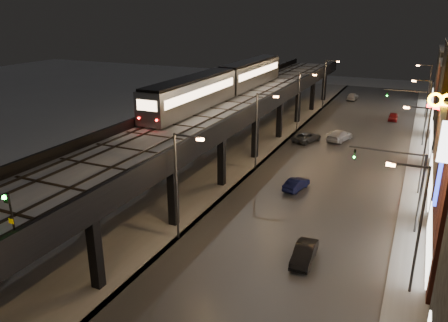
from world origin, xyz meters
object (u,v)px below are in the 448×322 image
at_px(car_onc_red, 393,117).
at_px(subway_train, 225,82).
at_px(car_far_white, 352,97).
at_px(car_near_white, 296,184).
at_px(car_mid_dark, 340,136).
at_px(car_onc_silver, 304,254).
at_px(rail_signal, 9,208).
at_px(car_mid_silver, 307,137).

bearing_deg(car_onc_red, subway_train, -133.11).
xyz_separation_m(car_far_white, car_onc_red, (9.02, -15.00, -0.12)).
bearing_deg(subway_train, car_near_white, -42.71).
bearing_deg(car_far_white, subway_train, 75.80).
distance_m(subway_train, car_far_white, 40.29).
xyz_separation_m(subway_train, car_mid_dark, (14.67, 7.12, -7.73)).
relative_size(subway_train, car_onc_red, 10.36).
xyz_separation_m(car_mid_dark, car_far_white, (-3.02, 30.67, -0.01)).
height_order(subway_train, car_far_white, subway_train).
bearing_deg(subway_train, car_onc_silver, -55.02).
bearing_deg(rail_signal, car_near_white, 74.89).
relative_size(rail_signal, car_onc_silver, 0.66).
bearing_deg(car_mid_dark, rail_signal, 95.12).
bearing_deg(car_near_white, car_onc_red, -88.37).
distance_m(car_far_white, car_onc_red, 17.50).
relative_size(car_near_white, car_onc_silver, 0.93).
relative_size(car_mid_dark, car_onc_red, 1.43).
relative_size(car_far_white, car_onc_silver, 1.08).
relative_size(rail_signal, car_onc_red, 0.74).
relative_size(subway_train, rail_signal, 14.09).
bearing_deg(car_onc_silver, car_mid_silver, 101.89).
bearing_deg(car_mid_silver, car_near_white, 120.64).
xyz_separation_m(rail_signal, car_mid_dark, (8.27, 47.67, -7.76)).
relative_size(subway_train, car_mid_dark, 7.26).
distance_m(subway_train, car_near_white, 20.47).
bearing_deg(car_mid_dark, car_onc_red, -95.99).
distance_m(car_near_white, car_mid_dark, 19.96).
distance_m(car_near_white, car_onc_silver, 13.76).
bearing_deg(car_near_white, car_mid_dark, -79.84).
bearing_deg(rail_signal, car_onc_silver, 51.30).
bearing_deg(car_onc_red, car_mid_dark, -111.85).
height_order(car_near_white, car_far_white, car_far_white).
distance_m(rail_signal, car_mid_dark, 49.00).
bearing_deg(car_mid_dark, subway_train, 40.86).
bearing_deg(subway_train, car_far_white, 72.87).
bearing_deg(car_far_white, rail_signal, 89.10).
relative_size(car_mid_silver, car_onc_red, 1.35).
relative_size(subway_train, car_onc_silver, 9.36).
bearing_deg(car_onc_red, car_onc_silver, -93.88).
relative_size(subway_train, car_far_white, 8.65).
distance_m(subway_train, car_onc_silver, 32.58).
bearing_deg(car_onc_silver, car_mid_dark, 93.94).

